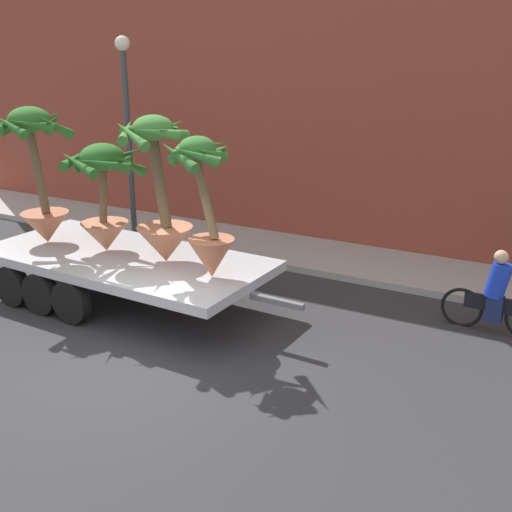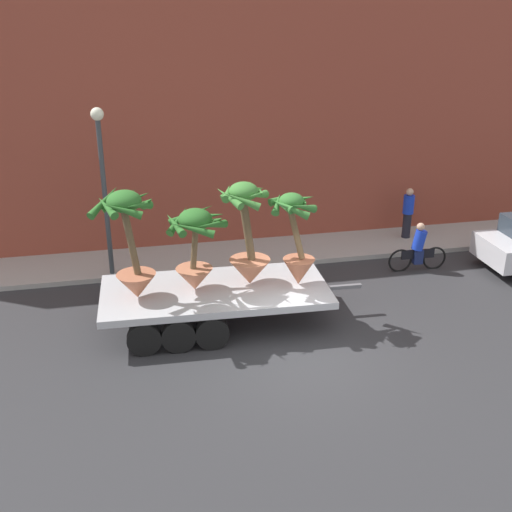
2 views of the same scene
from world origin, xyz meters
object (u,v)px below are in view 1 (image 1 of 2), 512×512
Objects in this scene: potted_palm_rear at (160,199)px; street_lamp at (127,112)px; potted_palm_extra at (39,174)px; flatbed_trailer at (116,263)px; potted_palm_middle at (205,211)px; cyclist at (496,297)px; potted_palm_front at (104,193)px.

potted_palm_rear is 0.55× the size of street_lamp.
potted_palm_extra reaches higher than potted_palm_rear.
flatbed_trailer is 2.77× the size of potted_palm_middle.
cyclist is (8.44, 2.13, -1.70)m from potted_palm_extra.
street_lamp is at bearing 124.57° from flatbed_trailer.
potted_palm_rear is 1.45× the size of cyclist.
potted_palm_rear is at bearing -44.07° from street_lamp.
potted_palm_rear is 4.86m from street_lamp.
potted_palm_front is at bearing -164.09° from cyclist.
potted_palm_extra is at bearing -174.17° from potted_palm_front.
potted_palm_middle reaches higher than potted_palm_front.
street_lamp reaches higher than potted_palm_extra.
potted_palm_extra is at bearing -165.85° from cyclist.
potted_palm_middle is (1.15, -0.29, -0.01)m from potted_palm_rear.
flatbed_trailer is 4.79m from street_lamp.
cyclist is (6.71, 2.03, -0.10)m from flatbed_trailer.
street_lamp is (-4.56, 3.59, 1.09)m from potted_palm_middle.
potted_palm_rear reaches higher than potted_palm_front.
street_lamp is at bearing 99.68° from potted_palm_extra.
cyclist reaches higher than flatbed_trailer.
potted_palm_rear is at bearing 1.05° from potted_palm_front.
potted_palm_middle is 0.50× the size of street_lamp.
potted_palm_extra reaches higher than potted_palm_middle.
potted_palm_middle is 2.46m from potted_palm_front.
potted_palm_rear is 1.11× the size of potted_palm_middle.
cyclist is (4.47, 2.24, -1.47)m from potted_palm_middle.
street_lamp reaches higher than cyclist.
cyclist is 9.49m from street_lamp.
street_lamp reaches higher than flatbed_trailer.
potted_palm_front reaches higher than flatbed_trailer.
flatbed_trailer is 2.51× the size of potted_palm_rear.
potted_palm_rear reaches higher than cyclist.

